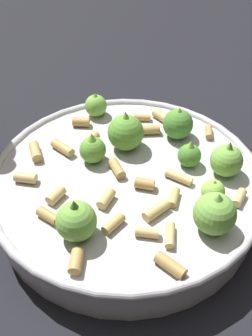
% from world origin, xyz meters
% --- Properties ---
extents(ground_plane, '(2.40, 2.40, 0.00)m').
position_xyz_m(ground_plane, '(0.00, 0.00, 0.00)').
color(ground_plane, black).
extents(cooking_pan, '(0.33, 0.33, 0.10)m').
position_xyz_m(cooking_pan, '(-0.00, 0.00, 0.03)').
color(cooking_pan, '#B7B7BC').
rests_on(cooking_pan, ground).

